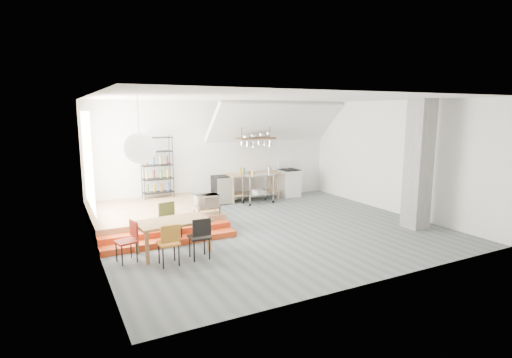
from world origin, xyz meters
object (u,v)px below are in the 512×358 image
stove (289,182)px  rolling_cart (258,185)px  dining_table (173,224)px  mini_fridge (221,190)px

stove → rolling_cart: size_ratio=1.20×
stove → rolling_cart: (-1.45, -0.46, 0.12)m
rolling_cart → dining_table: bearing=-143.2°
mini_fridge → stove: bearing=-1.0°
rolling_cart → mini_fridge: rolling_cart is taller
dining_table → mini_fridge: bearing=49.3°
rolling_cart → stove: bearing=13.1°
stove → rolling_cart: 1.53m
dining_table → rolling_cart: size_ratio=1.56×
dining_table → rolling_cart: 4.84m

